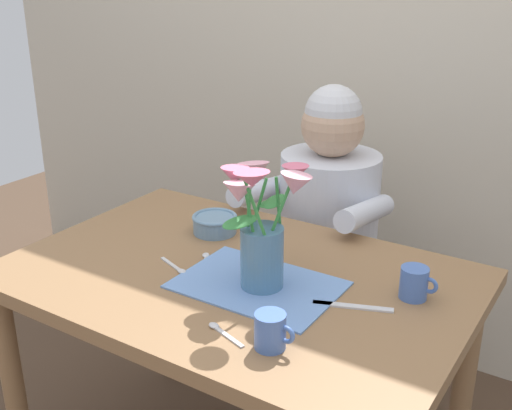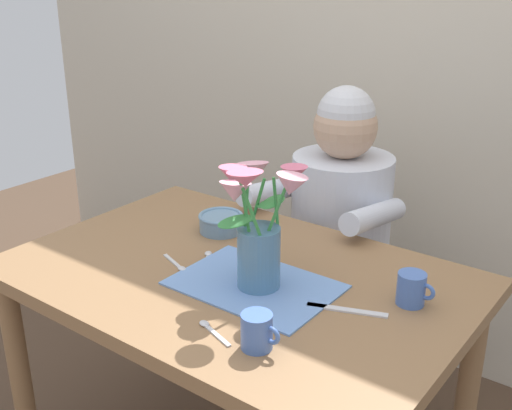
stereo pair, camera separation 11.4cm
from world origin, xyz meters
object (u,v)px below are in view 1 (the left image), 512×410
(ceramic_bowl, at_px, (215,223))
(coffee_cup, at_px, (415,283))
(seated_person, at_px, (327,247))
(dinner_knife, at_px, (353,306))
(ceramic_mug, at_px, (271,331))
(flower_vase, at_px, (262,224))

(ceramic_bowl, relative_size, coffee_cup, 1.46)
(seated_person, height_order, coffee_cup, seated_person)
(seated_person, relative_size, ceramic_bowl, 8.35)
(dinner_knife, bearing_deg, coffee_cup, 27.87)
(seated_person, height_order, ceramic_mug, seated_person)
(seated_person, distance_m, flower_vase, 0.74)
(seated_person, xyz_separation_m, dinner_knife, (0.37, -0.61, 0.18))
(flower_vase, distance_m, dinner_knife, 0.29)
(ceramic_mug, bearing_deg, flower_vase, 126.32)
(seated_person, height_order, ceramic_bowl, seated_person)
(flower_vase, relative_size, dinner_knife, 1.77)
(dinner_knife, xyz_separation_m, coffee_cup, (0.10, 0.12, 0.04))
(flower_vase, relative_size, coffee_cup, 3.61)
(seated_person, bearing_deg, coffee_cup, -46.83)
(ceramic_bowl, xyz_separation_m, coffee_cup, (0.64, -0.06, 0.01))
(flower_vase, distance_m, ceramic_bowl, 0.39)
(ceramic_bowl, relative_size, ceramic_mug, 1.46)
(coffee_cup, bearing_deg, dinner_knife, -131.31)
(dinner_knife, bearing_deg, seated_person, 100.07)
(seated_person, distance_m, ceramic_mug, 0.93)
(ceramic_bowl, distance_m, coffee_cup, 0.64)
(flower_vase, distance_m, ceramic_mug, 0.30)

